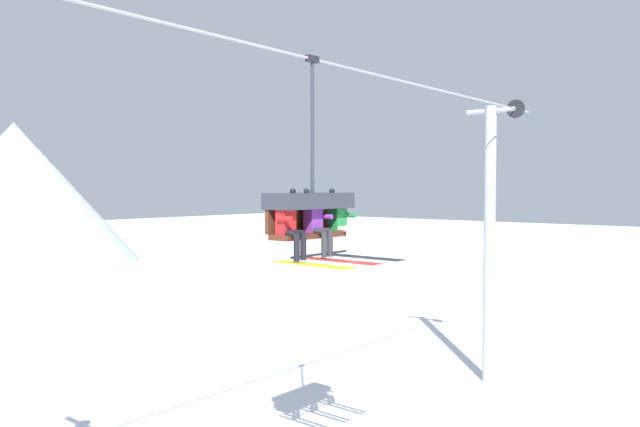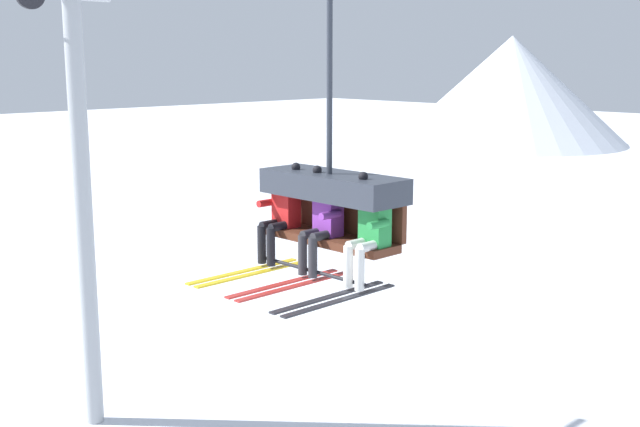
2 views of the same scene
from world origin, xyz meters
The scene contains 6 objects.
mountain_peak_west centered at (-31.75, 53.93, 4.67)m, with size 20.30×20.30×9.33m.
lift_tower_near centered at (-6.96, -0.02, 4.60)m, with size 0.36×1.88×8.86m.
chairlift_chair centered at (0.73, -0.73, 5.81)m, with size 1.93×0.74×3.72m.
skier_red centered at (-0.02, -0.94, 5.51)m, with size 0.48×1.70×1.34m.
skier_purple centered at (0.73, -0.94, 5.51)m, with size 0.48×1.70×1.34m.
skier_green centered at (1.49, -0.94, 5.51)m, with size 0.48×1.70×1.34m.
Camera 2 is at (7.45, -7.48, 7.43)m, focal length 45.00 mm.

